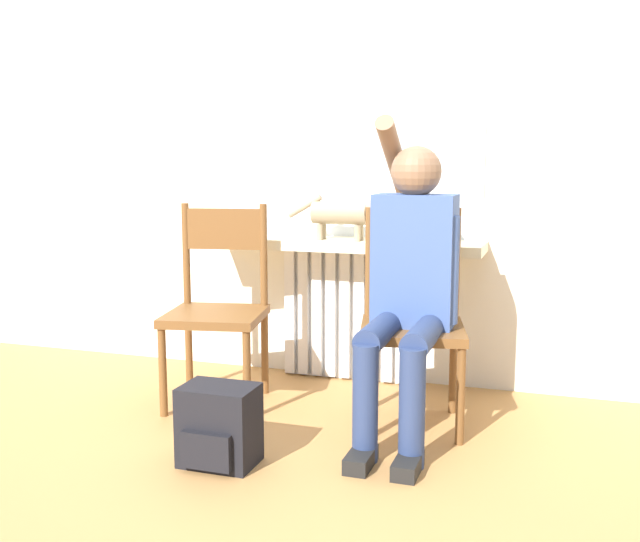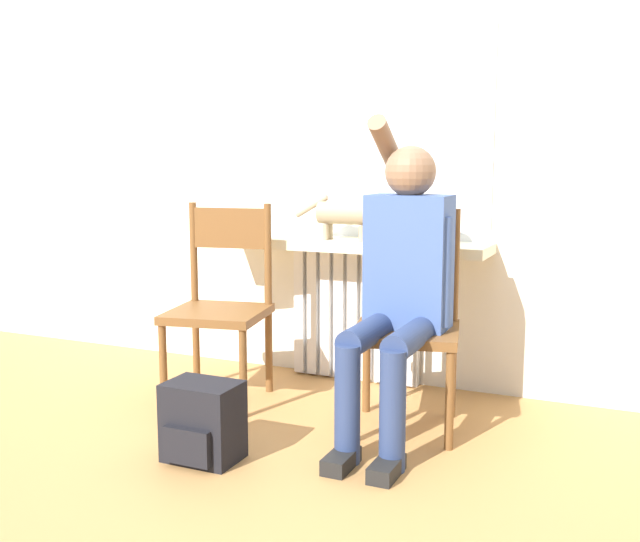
% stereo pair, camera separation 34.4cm
% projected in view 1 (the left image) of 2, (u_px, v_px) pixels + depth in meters
% --- Properties ---
extents(ground_plane, '(12.00, 12.00, 0.00)m').
position_uv_depth(ground_plane, '(262.00, 461.00, 2.88)').
color(ground_plane, '#B27F47').
extents(wall_with_window, '(7.00, 0.06, 2.70)m').
position_uv_depth(wall_with_window, '(352.00, 119.00, 3.83)').
color(wall_with_window, white).
rests_on(wall_with_window, ground_plane).
extents(radiator, '(0.69, 0.08, 0.70)m').
position_uv_depth(radiator, '(347.00, 313.00, 3.91)').
color(radiator, white).
rests_on(radiator, ground_plane).
extents(windowsill, '(1.42, 0.31, 0.05)m').
position_uv_depth(windowsill, '(341.00, 244.00, 3.75)').
color(windowsill, beige).
rests_on(windowsill, radiator).
extents(window_glass, '(1.36, 0.01, 1.03)m').
position_uv_depth(window_glass, '(350.00, 136.00, 3.81)').
color(window_glass, white).
rests_on(window_glass, windowsill).
extents(chair_left, '(0.51, 0.51, 0.94)m').
position_uv_depth(chair_left, '(218.00, 304.00, 3.52)').
color(chair_left, brown).
rests_on(chair_left, ground_plane).
extents(chair_right, '(0.52, 0.52, 0.94)m').
position_uv_depth(chair_right, '(412.00, 318.00, 3.23)').
color(chair_right, brown).
rests_on(chair_right, ground_plane).
extents(person, '(0.36, 1.00, 1.33)m').
position_uv_depth(person, '(410.00, 276.00, 3.09)').
color(person, navy).
rests_on(person, ground_plane).
extents(cat, '(0.50, 0.11, 0.22)m').
position_uv_depth(cat, '(348.00, 213.00, 3.67)').
color(cat, '#9E896B').
rests_on(cat, windowsill).
extents(backpack, '(0.28, 0.23, 0.31)m').
position_uv_depth(backpack, '(219.00, 426.00, 2.83)').
color(backpack, black).
rests_on(backpack, ground_plane).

